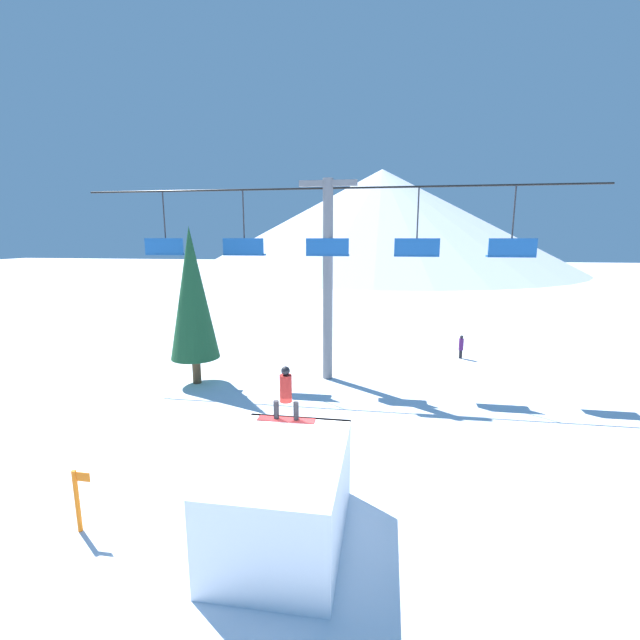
{
  "coord_description": "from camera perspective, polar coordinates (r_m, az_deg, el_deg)",
  "views": [
    {
      "loc": [
        1.58,
        -8.48,
        6.14
      ],
      "look_at": [
        -0.39,
        3.99,
        3.72
      ],
      "focal_mm": 24.0,
      "sensor_mm": 36.0,
      "label": 1
    }
  ],
  "objects": [
    {
      "name": "distant_skier",
      "position": [
        23.26,
        18.3,
        -3.29
      ],
      "size": [
        0.24,
        0.24,
        1.23
      ],
      "color": "black",
      "rests_on": "ground_plane"
    },
    {
      "name": "chairlift",
      "position": [
        18.24,
        1.03,
        7.67
      ],
      "size": [
        21.51,
        0.44,
        8.55
      ],
      "color": "slate",
      "rests_on": "ground_plane"
    },
    {
      "name": "ground_plane",
      "position": [
        10.59,
        -1.39,
        -24.58
      ],
      "size": [
        220.0,
        220.0,
        0.0
      ],
      "primitive_type": "plane",
      "color": "white"
    },
    {
      "name": "snowboarder",
      "position": [
        10.14,
        -4.57,
        -9.82
      ],
      "size": [
        1.37,
        0.28,
        1.32
      ],
      "color": "#B22D2D",
      "rests_on": "snow_ramp"
    },
    {
      "name": "pine_tree_near",
      "position": [
        18.5,
        -16.66,
        3.33
      ],
      "size": [
        2.03,
        2.03,
        6.62
      ],
      "color": "#4C3823",
      "rests_on": "ground_plane"
    },
    {
      "name": "trail_marker",
      "position": [
        10.99,
        -29.6,
        -20.03
      ],
      "size": [
        0.41,
        0.1,
        1.4
      ],
      "color": "orange",
      "rests_on": "ground_plane"
    },
    {
      "name": "mountain_ridge",
      "position": [
        87.02,
        8.15,
        13.04
      ],
      "size": [
        72.87,
        72.87,
        19.15
      ],
      "color": "silver",
      "rests_on": "ground_plane"
    },
    {
      "name": "snow_ramp",
      "position": [
        9.47,
        -4.9,
        -22.36
      ],
      "size": [
        2.43,
        3.59,
        1.92
      ],
      "color": "white",
      "rests_on": "ground_plane"
    }
  ]
}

